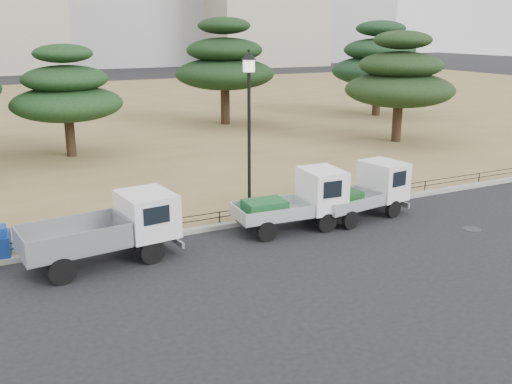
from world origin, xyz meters
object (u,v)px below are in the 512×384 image
street_lamp (249,108)px  truck_kei_rear (366,191)px  truck_large (109,227)px  truck_kei_front (298,201)px

street_lamp → truck_kei_rear: bearing=-19.1°
truck_large → truck_kei_rear: bearing=-6.0°
truck_large → truck_kei_rear: truck_large is taller
truck_large → truck_kei_front: (6.24, 0.10, -0.08)m
truck_large → street_lamp: bearing=9.4°
truck_large → street_lamp: size_ratio=0.80×
truck_kei_front → truck_large: bearing=-175.9°
truck_kei_rear → street_lamp: (-3.92, 1.35, 2.99)m
truck_kei_front → street_lamp: street_lamp is taller
truck_large → street_lamp: street_lamp is taller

